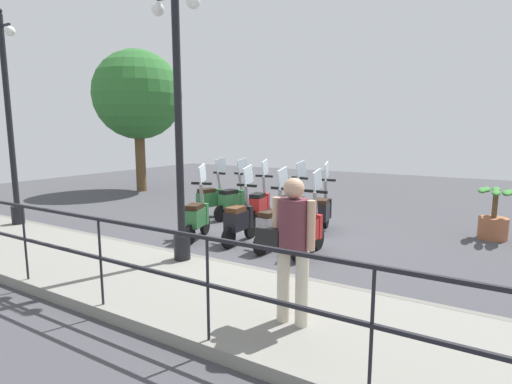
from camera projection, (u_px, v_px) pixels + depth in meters
ground_plane at (271, 237)px, 8.38m from camera, size 28.00×28.00×0.00m
promenade_walkway at (165, 282)px, 5.70m from camera, size 2.20×20.00×0.15m
fence_railing at (100, 244)px, 4.69m from camera, size 0.04×16.03×1.07m
lamp_post_near at (179, 138)px, 6.20m from camera, size 0.26×0.90×4.41m
lamp_post_far at (10, 132)px, 8.66m from camera, size 0.26×0.90×4.60m
pedestrian_with_bag at (291, 240)px, 4.21m from camera, size 0.32×0.65×1.59m
tree_large at (138, 95)px, 14.35m from camera, size 3.17×3.17×5.08m
potted_palm at (494, 218)px, 8.21m from camera, size 1.06×0.66×1.05m
scooter_near_0 at (309, 229)px, 7.10m from camera, size 1.23×0.44×1.54m
scooter_near_1 at (273, 224)px, 7.46m from camera, size 1.23×0.44×1.54m
scooter_near_2 at (240, 219)px, 7.89m from camera, size 1.23×0.44×1.54m
scooter_near_3 at (197, 216)px, 8.16m from camera, size 1.20×0.55×1.54m
scooter_far_0 at (323, 211)px, 8.75m from camera, size 1.22×0.48×1.54m
scooter_far_1 at (292, 207)px, 9.21m from camera, size 1.22×0.51×1.54m
scooter_far_2 at (260, 204)px, 9.53m from camera, size 1.23×0.45×1.54m
scooter_far_3 at (233, 200)px, 10.08m from camera, size 1.21×0.51×1.54m
scooter_far_4 at (211, 199)px, 10.27m from camera, size 1.20×0.54×1.54m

